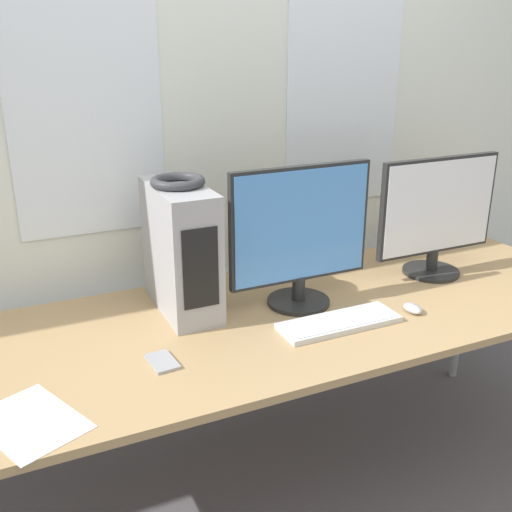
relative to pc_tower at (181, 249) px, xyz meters
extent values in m
cube|color=silver|center=(0.33, 0.38, 0.34)|extent=(8.00, 0.06, 2.70)
cube|color=white|center=(-0.22, 0.35, 0.53)|extent=(0.56, 0.01, 1.08)
cube|color=white|center=(0.88, 0.35, 0.53)|extent=(0.56, 0.01, 1.08)
cube|color=tan|center=(0.33, -0.20, -0.24)|extent=(2.59, 0.90, 0.03)
cylinder|color=#99999E|center=(1.54, 0.17, -0.63)|extent=(0.04, 0.04, 0.75)
cube|color=#9E9EA3|center=(0.00, 0.00, 0.00)|extent=(0.17, 0.41, 0.46)
cube|color=black|center=(0.00, -0.21, 0.00)|extent=(0.12, 0.00, 0.27)
torus|color=#333338|center=(0.00, 0.00, 0.24)|extent=(0.19, 0.19, 0.03)
cylinder|color=black|center=(0.40, -0.14, -0.22)|extent=(0.23, 0.23, 0.02)
cylinder|color=black|center=(0.40, -0.14, -0.17)|extent=(0.05, 0.05, 0.09)
cube|color=black|center=(0.40, -0.14, 0.08)|extent=(0.54, 0.03, 0.42)
cube|color=#4C8CD8|center=(0.40, -0.16, 0.08)|extent=(0.52, 0.00, 0.40)
cylinder|color=black|center=(1.05, -0.11, -0.22)|extent=(0.23, 0.23, 0.02)
cylinder|color=black|center=(1.05, -0.11, -0.17)|extent=(0.05, 0.05, 0.09)
cube|color=black|center=(1.05, -0.11, 0.06)|extent=(0.55, 0.03, 0.39)
cube|color=white|center=(1.05, -0.13, 0.06)|extent=(0.53, 0.00, 0.37)
cube|color=silver|center=(0.44, -0.36, -0.22)|extent=(0.43, 0.15, 0.02)
cube|color=white|center=(0.44, -0.36, -0.21)|extent=(0.40, 0.13, 0.00)
ellipsoid|color=#B2B2B7|center=(0.74, -0.38, -0.21)|extent=(0.05, 0.08, 0.03)
cube|color=#99999E|center=(-0.18, -0.35, -0.22)|extent=(0.08, 0.13, 0.01)
cube|color=white|center=(-0.58, -0.49, -0.23)|extent=(0.31, 0.36, 0.00)
camera|label=1|loc=(-0.60, -1.92, 0.72)|focal=42.00mm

